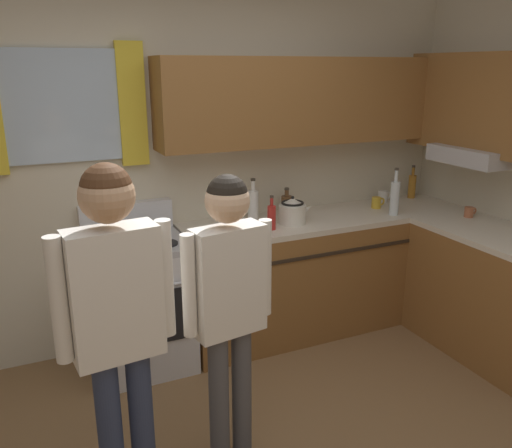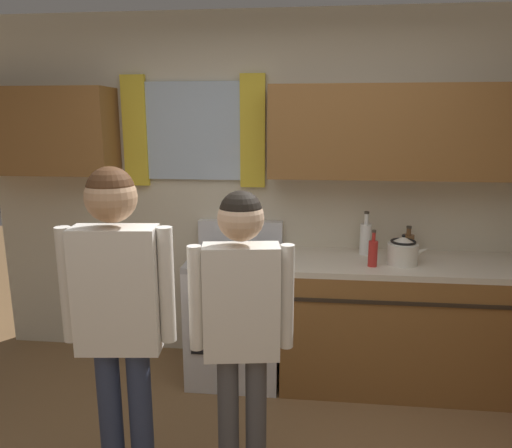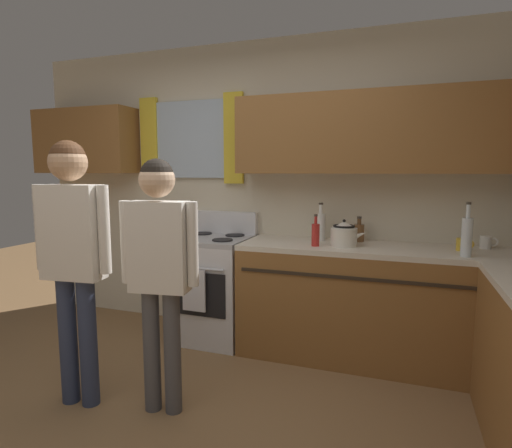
% 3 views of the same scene
% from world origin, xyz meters
% --- Properties ---
extents(back_wall_unit, '(4.60, 0.42, 2.60)m').
position_xyz_m(back_wall_unit, '(0.07, 1.82, 1.47)').
color(back_wall_unit, beige).
rests_on(back_wall_unit, ground).
extents(kitchen_counter_run, '(2.30, 1.75, 0.90)m').
position_xyz_m(kitchen_counter_run, '(1.43, 1.25, 0.45)').
color(kitchen_counter_run, brown).
rests_on(kitchen_counter_run, ground).
extents(stove_oven, '(0.64, 0.67, 1.10)m').
position_xyz_m(stove_oven, '(-0.34, 1.54, 0.47)').
color(stove_oven, silver).
rests_on(stove_oven, ground).
extents(bottle_milk_white, '(0.08, 0.08, 0.31)m').
position_xyz_m(bottle_milk_white, '(0.57, 1.69, 1.02)').
color(bottle_milk_white, white).
rests_on(bottle_milk_white, kitchen_counter_run).
extents(bottle_sauce_red, '(0.06, 0.06, 0.25)m').
position_xyz_m(bottle_sauce_red, '(0.59, 1.41, 0.99)').
color(bottle_sauce_red, red).
rests_on(bottle_sauce_red, kitchen_counter_run).
extents(bottle_tall_clear, '(0.07, 0.07, 0.37)m').
position_xyz_m(bottle_tall_clear, '(1.62, 1.36, 1.04)').
color(bottle_tall_clear, silver).
rests_on(bottle_tall_clear, kitchen_counter_run).
extents(bottle_oil_amber, '(0.06, 0.06, 0.29)m').
position_xyz_m(bottle_oil_amber, '(2.12, 1.74, 1.01)').
color(bottle_oil_amber, '#B27223').
rests_on(bottle_oil_amber, kitchen_counter_run).
extents(bottle_squat_brown, '(0.08, 0.08, 0.21)m').
position_xyz_m(bottle_squat_brown, '(0.88, 1.74, 0.98)').
color(bottle_squat_brown, brown).
rests_on(bottle_squat_brown, kitchen_counter_run).
extents(mug_ceramic_white, '(0.13, 0.08, 0.09)m').
position_xyz_m(mug_ceramic_white, '(1.80, 1.73, 0.95)').
color(mug_ceramic_white, white).
rests_on(mug_ceramic_white, kitchen_counter_run).
extents(cup_terracotta, '(0.11, 0.07, 0.08)m').
position_xyz_m(cup_terracotta, '(2.11, 1.07, 0.94)').
color(cup_terracotta, '#B76642').
rests_on(cup_terracotta, kitchen_counter_run).
extents(mug_mustard_yellow, '(0.12, 0.08, 0.09)m').
position_xyz_m(mug_mustard_yellow, '(1.63, 1.58, 0.95)').
color(mug_mustard_yellow, gold).
rests_on(mug_mustard_yellow, kitchen_counter_run).
extents(stovetop_kettle, '(0.27, 0.20, 0.21)m').
position_xyz_m(stovetop_kettle, '(0.80, 1.48, 1.00)').
color(stovetop_kettle, silver).
rests_on(stovetop_kettle, kitchen_counter_run).
extents(adult_left, '(0.51, 0.22, 1.65)m').
position_xyz_m(adult_left, '(-0.68, 0.29, 1.04)').
color(adult_left, '#2D3856').
rests_on(adult_left, ground).
extents(adult_in_plaid, '(0.48, 0.21, 1.54)m').
position_xyz_m(adult_in_plaid, '(-0.14, 0.39, 0.97)').
color(adult_in_plaid, '#4C4C51').
rests_on(adult_in_plaid, ground).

